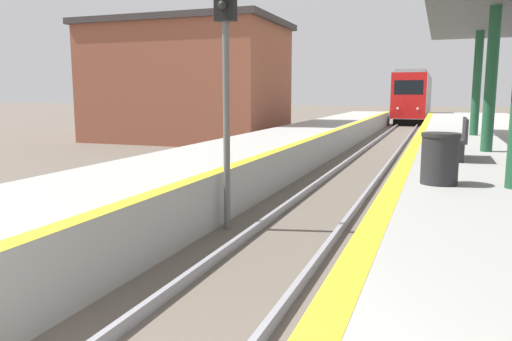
{
  "coord_description": "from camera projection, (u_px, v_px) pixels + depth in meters",
  "views": [
    {
      "loc": [
        2.29,
        -1.61,
        2.49
      ],
      "look_at": [
        -6.26,
        21.65,
        -1.36
      ],
      "focal_mm": 35.0,
      "sensor_mm": 36.0,
      "label": 1
    }
  ],
  "objects": [
    {
      "name": "train",
      "position": [
        414.0,
        97.0,
        45.45
      ],
      "size": [
        2.61,
        18.16,
        4.3
      ],
      "color": "black",
      "rests_on": "ground"
    },
    {
      "name": "signal_near",
      "position": [
        226.0,
        50.0,
        8.75
      ],
      "size": [
        0.36,
        0.31,
        4.63
      ],
      "color": "#595959",
      "rests_on": "ground"
    },
    {
      "name": "trash_bin",
      "position": [
        440.0,
        158.0,
        8.09
      ],
      "size": [
        0.61,
        0.61,
        0.83
      ],
      "color": "#262628",
      "rests_on": "platform_right"
    },
    {
      "name": "bench",
      "position": [
        459.0,
        138.0,
        11.17
      ],
      "size": [
        0.44,
        1.51,
        0.92
      ],
      "color": "#28282D",
      "rests_on": "platform_right"
    },
    {
      "name": "station_building",
      "position": [
        188.0,
        82.0,
        26.14
      ],
      "size": [
        9.98,
        6.67,
        6.13
      ],
      "color": "brown",
      "rests_on": "ground"
    }
  ]
}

